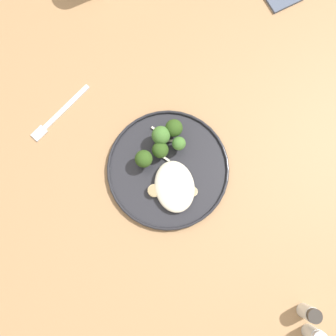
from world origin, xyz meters
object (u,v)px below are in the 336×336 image
object	(u,v)px
seared_scallop_tilted_round	(169,196)
salt_shaker	(314,335)
seared_scallop_tiny_bay	(193,192)
broccoli_floret_small_sprig	(161,136)
pepper_shaker	(309,313)
seared_scallop_on_noodles	(184,177)
seared_scallop_front_small	(177,185)
seared_scallop_large_seared	(167,179)
dinner_plate	(168,169)
dinner_fork	(59,114)
broccoli_floret_center_pile	(160,150)
broccoli_floret_split_head	(179,144)
broccoli_floret_left_leaning	(174,128)
seared_scallop_left_edge	(154,191)
broccoli_floret_right_tilted	(144,159)

from	to	relation	value
seared_scallop_tilted_round	salt_shaker	world-z (taller)	salt_shaker
seared_scallop_tiny_bay	seared_scallop_tilted_round	bearing A→B (deg)	89.79
broccoli_floret_small_sprig	pepper_shaker	xyz separation A→B (m)	(-0.44, -0.24, -0.02)
seared_scallop_on_noodles	pepper_shaker	size ratio (longest dim) A/B	0.43
seared_scallop_front_small	seared_scallop_large_seared	size ratio (longest dim) A/B	1.29
seared_scallop_tiny_bay	salt_shaker	distance (m)	0.40
seared_scallop_on_noodles	pepper_shaker	xyz separation A→B (m)	(-0.34, -0.21, 0.01)
dinner_plate	dinner_fork	world-z (taller)	dinner_plate
seared_scallop_tiny_bay	pepper_shaker	bearing A→B (deg)	-147.28
seared_scallop_large_seared	seared_scallop_tilted_round	xyz separation A→B (m)	(-0.04, 0.00, -0.00)
broccoli_floret_center_pile	broccoli_floret_small_sprig	world-z (taller)	broccoli_floret_small_sprig
seared_scallop_front_small	seared_scallop_tiny_bay	xyz separation A→B (m)	(-0.02, -0.03, -0.00)
broccoli_floret_center_pile	broccoli_floret_small_sprig	bearing A→B (deg)	-13.21
dinner_plate	broccoli_floret_small_sprig	world-z (taller)	broccoli_floret_small_sprig
seared_scallop_tiny_bay	dinner_plate	bearing A→B (deg)	35.68
seared_scallop_large_seared	salt_shaker	size ratio (longest dim) A/B	0.41
broccoli_floret_small_sprig	salt_shaker	world-z (taller)	broccoli_floret_small_sprig
broccoli_floret_center_pile	broccoli_floret_split_head	size ratio (longest dim) A/B	0.96
broccoli_floret_split_head	dinner_fork	world-z (taller)	broccoli_floret_split_head
dinner_fork	pepper_shaker	xyz separation A→B (m)	(-0.55, -0.48, 0.03)
broccoli_floret_center_pile	broccoli_floret_left_leaning	size ratio (longest dim) A/B	0.82
seared_scallop_front_small	salt_shaker	size ratio (longest dim) A/B	0.53
seared_scallop_left_edge	seared_scallop_tilted_round	size ratio (longest dim) A/B	1.13
seared_scallop_on_noodles	broccoli_floret_right_tilted	distance (m)	0.10
seared_scallop_large_seared	dinner_fork	world-z (taller)	seared_scallop_large_seared
seared_scallop_large_seared	broccoli_floret_small_sprig	world-z (taller)	broccoli_floret_small_sprig
seared_scallop_large_seared	seared_scallop_on_noodles	distance (m)	0.04
seared_scallop_large_seared	seared_scallop_tilted_round	size ratio (longest dim) A/B	1.06
broccoli_floret_small_sprig	seared_scallop_front_small	bearing A→B (deg)	-171.18
broccoli_floret_left_leaning	seared_scallop_large_seared	bearing A→B (deg)	161.89
seared_scallop_tiny_bay	seared_scallop_left_edge	size ratio (longest dim) A/B	0.76
dinner_plate	salt_shaker	size ratio (longest dim) A/B	4.33
seared_scallop_front_small	pepper_shaker	bearing A→B (deg)	-145.06
broccoli_floret_small_sprig	broccoli_floret_left_leaning	bearing A→B (deg)	-69.13
seared_scallop_front_small	salt_shaker	distance (m)	0.43
dinner_fork	pepper_shaker	bearing A→B (deg)	-138.90
seared_scallop_tilted_round	dinner_fork	bearing A→B (deg)	42.72
broccoli_floret_split_head	salt_shaker	world-z (taller)	salt_shaker
seared_scallop_tiny_bay	broccoli_floret_split_head	distance (m)	0.11
dinner_plate	broccoli_floret_left_leaning	world-z (taller)	broccoli_floret_left_leaning
seared_scallop_large_seared	broccoli_floret_small_sprig	xyz separation A→B (m)	(0.10, -0.00, 0.03)
seared_scallop_tiny_bay	broccoli_floret_split_head	world-z (taller)	broccoli_floret_split_head
broccoli_floret_split_head	broccoli_floret_center_pile	bearing A→B (deg)	95.41
seared_scallop_front_small	broccoli_floret_left_leaning	xyz separation A→B (m)	(0.13, -0.01, 0.03)
seared_scallop_on_noodles	broccoli_floret_right_tilted	world-z (taller)	broccoli_floret_right_tilted
dinner_plate	dinner_fork	size ratio (longest dim) A/B	1.83
seared_scallop_tilted_round	broccoli_floret_left_leaning	distance (m)	0.16
seared_scallop_front_small	broccoli_floret_center_pile	distance (m)	0.09
seared_scallop_large_seared	broccoli_floret_split_head	world-z (taller)	broccoli_floret_split_head
seared_scallop_on_noodles	dinner_fork	bearing A→B (deg)	52.10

